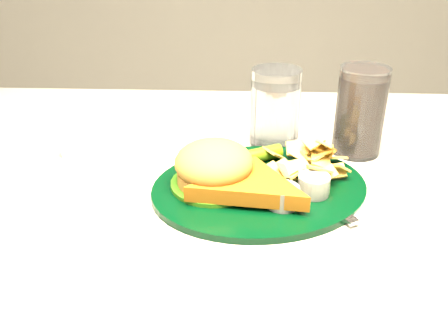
% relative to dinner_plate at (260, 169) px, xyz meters
% --- Properties ---
extents(dinner_plate, '(0.35, 0.32, 0.06)m').
position_rel_dinner_plate_xyz_m(dinner_plate, '(0.00, 0.00, 0.00)').
color(dinner_plate, black).
rests_on(dinner_plate, table).
extents(water_glass, '(0.10, 0.10, 0.12)m').
position_rel_dinner_plate_xyz_m(water_glass, '(0.03, 0.15, 0.03)').
color(water_glass, silver).
rests_on(water_glass, table).
extents(cola_glass, '(0.08, 0.08, 0.13)m').
position_rel_dinner_plate_xyz_m(cola_glass, '(0.15, 0.13, 0.03)').
color(cola_glass, black).
rests_on(cola_glass, table).
extents(fork_napkin, '(0.23, 0.24, 0.01)m').
position_rel_dinner_plate_xyz_m(fork_napkin, '(0.07, -0.01, -0.03)').
color(fork_napkin, white).
rests_on(fork_napkin, table).
extents(ramekin, '(0.04, 0.04, 0.03)m').
position_rel_dinner_plate_xyz_m(ramekin, '(-0.28, 0.09, -0.02)').
color(ramekin, white).
rests_on(ramekin, table).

